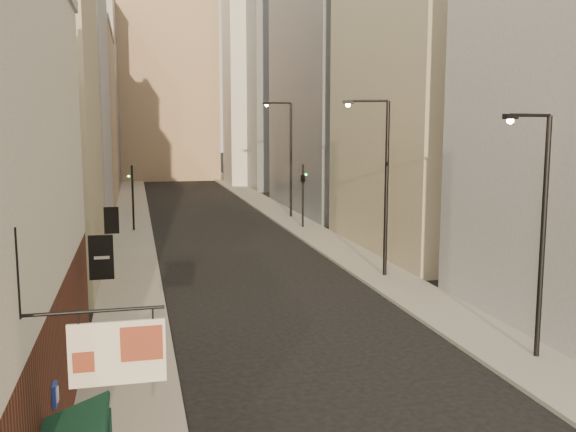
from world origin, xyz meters
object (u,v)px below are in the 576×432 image
object	(u,v)px
white_tower	(256,44)
streetlamp_mid	(382,178)
traffic_light_right	(303,180)
streetlamp_near	(539,223)
traffic_light_left	(132,187)
clock_tower	(166,60)
streetlamp_far	(288,153)

from	to	relation	value
white_tower	streetlamp_mid	world-z (taller)	white_tower
white_tower	traffic_light_right	distance (m)	41.21
streetlamp_near	traffic_light_left	xyz separation A→B (m)	(-13.16, 30.61, -1.37)
clock_tower	traffic_light_right	bearing A→B (deg)	-81.95
streetlamp_mid	white_tower	bearing A→B (deg)	108.21
streetlamp_near	streetlamp_far	size ratio (longest dim) A/B	0.84
streetlamp_mid	streetlamp_far	xyz separation A→B (m)	(0.33, 22.22, 0.36)
streetlamp_mid	traffic_light_right	xyz separation A→B (m)	(0.13, 16.48, -1.48)
clock_tower	streetlamp_near	distance (m)	82.72
clock_tower	streetlamp_mid	xyz separation A→B (m)	(7.27, -68.77, -12.36)
streetlamp_far	clock_tower	bearing A→B (deg)	91.85
streetlamp_near	streetlamp_mid	xyz separation A→B (m)	(-0.55, 12.56, 0.53)
clock_tower	streetlamp_mid	bearing A→B (deg)	-83.97
streetlamp_near	streetlamp_far	distance (m)	34.79
clock_tower	traffic_light_left	world-z (taller)	clock_tower
streetlamp_near	traffic_light_left	bearing A→B (deg)	96.75
traffic_light_left	traffic_light_right	xyz separation A→B (m)	(12.74, -1.57, 0.42)
streetlamp_mid	streetlamp_far	bearing A→B (deg)	111.25
streetlamp_mid	traffic_light_right	size ratio (longest dim) A/B	1.85
white_tower	streetlamp_near	size ratio (longest dim) A/B	4.99
streetlamp_far	traffic_light_right	distance (m)	6.03
clock_tower	traffic_light_right	size ratio (longest dim) A/B	8.98
streetlamp_mid	traffic_light_left	size ratio (longest dim) A/B	1.85
traffic_light_left	white_tower	bearing A→B (deg)	-96.57
streetlamp_far	traffic_light_right	bearing A→B (deg)	-99.47
traffic_light_left	traffic_light_right	size ratio (longest dim) A/B	1.00
clock_tower	streetlamp_far	distance (m)	48.67
streetlamp_near	traffic_light_right	bearing A→B (deg)	74.31
white_tower	traffic_light_left	xyz separation A→B (m)	(-16.35, -36.72, -15.22)
streetlamp_far	traffic_light_left	world-z (taller)	streetlamp_far
streetlamp_far	traffic_light_right	size ratio (longest dim) A/B	1.97
streetlamp_far	streetlamp_near	bearing A→B (deg)	-97.07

